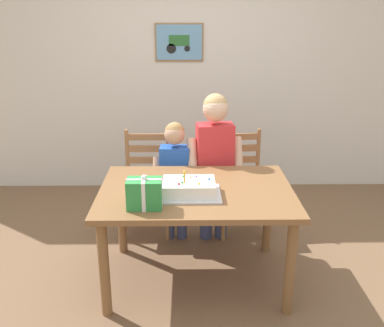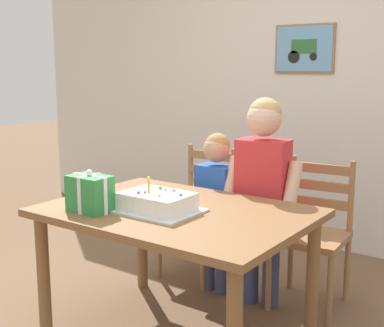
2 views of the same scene
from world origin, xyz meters
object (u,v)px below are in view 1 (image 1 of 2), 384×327
at_px(chair_left, 147,182).
at_px(child_younger, 175,170).
at_px(gift_box_red_large, 145,193).
at_px(chair_right, 241,181).
at_px(child_older, 215,154).
at_px(dining_table, 196,201).
at_px(birthday_cake, 189,188).

distance_m(chair_left, child_younger, 0.38).
bearing_deg(gift_box_red_large, chair_left, 94.52).
bearing_deg(gift_box_red_large, chair_right, 56.05).
xyz_separation_m(gift_box_red_large, child_older, (0.51, 0.94, -0.04)).
relative_size(gift_box_red_large, child_older, 0.18).
xyz_separation_m(dining_table, chair_right, (0.43, 0.84, -0.18)).
relative_size(dining_table, child_older, 1.06).
bearing_deg(chair_right, child_older, -142.44).
distance_m(birthday_cake, chair_left, 1.06).
xyz_separation_m(chair_left, child_older, (0.60, -0.20, 0.33)).
bearing_deg(chair_left, birthday_cake, -68.11).
bearing_deg(child_older, child_younger, 179.91).
xyz_separation_m(dining_table, gift_box_red_large, (-0.34, -0.30, 0.19)).
xyz_separation_m(chair_right, child_younger, (-0.60, -0.20, 0.18)).
height_order(birthday_cake, chair_right, birthday_cake).
distance_m(child_older, child_younger, 0.37).
distance_m(chair_right, child_older, 0.46).
bearing_deg(gift_box_red_large, dining_table, 41.48).
xyz_separation_m(birthday_cake, child_younger, (-0.11, 0.74, -0.14)).
bearing_deg(child_younger, chair_right, 18.21).
relative_size(birthday_cake, child_older, 0.34).
height_order(dining_table, chair_right, chair_right).
distance_m(birthday_cake, child_younger, 0.77).
bearing_deg(dining_table, birthday_cake, -117.72).
height_order(dining_table, child_older, child_older).
distance_m(dining_table, gift_box_red_large, 0.49).
distance_m(birthday_cake, child_older, 0.78).
distance_m(chair_left, chair_right, 0.86).
distance_m(gift_box_red_large, chair_right, 1.42).
xyz_separation_m(chair_left, chair_right, (0.86, -0.00, 0.00)).
height_order(dining_table, birthday_cake, birthday_cake).
relative_size(chair_left, child_younger, 0.86).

